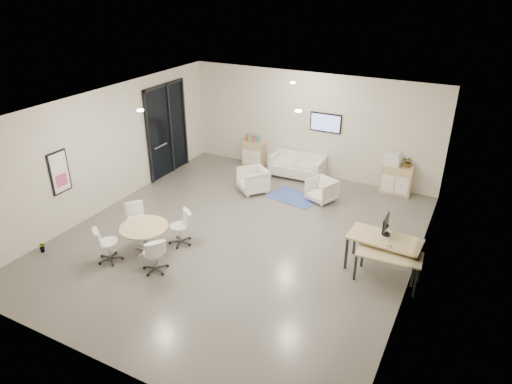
{
  "coord_description": "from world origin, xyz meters",
  "views": [
    {
      "loc": [
        4.74,
        -8.27,
        5.81
      ],
      "look_at": [
        0.25,
        0.4,
        1.11
      ],
      "focal_mm": 32.0,
      "sensor_mm": 36.0,
      "label": 1
    }
  ],
  "objects_px": {
    "desk_front": "(389,256)",
    "armchair_left": "(253,179)",
    "armchair_right": "(322,189)",
    "sideboard_right": "(396,180)",
    "loveseat": "(298,166)",
    "desk_rear": "(384,241)",
    "round_table": "(144,230)",
    "sideboard_left": "(254,153)"
  },
  "relations": [
    {
      "from": "desk_front",
      "to": "sideboard_left",
      "type": "bearing_deg",
      "value": 137.01
    },
    {
      "from": "sideboard_left",
      "to": "armchair_right",
      "type": "bearing_deg",
      "value": -26.88
    },
    {
      "from": "desk_rear",
      "to": "desk_front",
      "type": "bearing_deg",
      "value": -59.12
    },
    {
      "from": "desk_front",
      "to": "loveseat",
      "type": "bearing_deg",
      "value": 127.85
    },
    {
      "from": "desk_front",
      "to": "round_table",
      "type": "relative_size",
      "value": 1.22
    },
    {
      "from": "sideboard_right",
      "to": "armchair_left",
      "type": "bearing_deg",
      "value": -153.97
    },
    {
      "from": "sideboard_right",
      "to": "desk_front",
      "type": "relative_size",
      "value": 0.65
    },
    {
      "from": "desk_rear",
      "to": "sideboard_right",
      "type": "bearing_deg",
      "value": 100.57
    },
    {
      "from": "desk_rear",
      "to": "round_table",
      "type": "relative_size",
      "value": 1.41
    },
    {
      "from": "sideboard_left",
      "to": "armchair_right",
      "type": "distance_m",
      "value": 3.28
    },
    {
      "from": "armchair_right",
      "to": "round_table",
      "type": "distance_m",
      "value": 5.09
    },
    {
      "from": "sideboard_right",
      "to": "loveseat",
      "type": "xyz_separation_m",
      "value": [
        -3.0,
        -0.18,
        -0.09
      ]
    },
    {
      "from": "armchair_right",
      "to": "desk_front",
      "type": "relative_size",
      "value": 0.53
    },
    {
      "from": "sideboard_left",
      "to": "sideboard_right",
      "type": "bearing_deg",
      "value": -0.24
    },
    {
      "from": "sideboard_left",
      "to": "sideboard_right",
      "type": "distance_m",
      "value": 4.67
    },
    {
      "from": "armchair_left",
      "to": "loveseat",
      "type": "bearing_deg",
      "value": 105.93
    },
    {
      "from": "loveseat",
      "to": "round_table",
      "type": "distance_m",
      "value": 5.79
    },
    {
      "from": "desk_front",
      "to": "armchair_left",
      "type": "bearing_deg",
      "value": 146.41
    },
    {
      "from": "loveseat",
      "to": "round_table",
      "type": "bearing_deg",
      "value": -106.37
    },
    {
      "from": "armchair_left",
      "to": "sideboard_left",
      "type": "bearing_deg",
      "value": 157.04
    },
    {
      "from": "sideboard_right",
      "to": "desk_front",
      "type": "distance_m",
      "value": 4.43
    },
    {
      "from": "loveseat",
      "to": "desk_rear",
      "type": "bearing_deg",
      "value": -49.25
    },
    {
      "from": "desk_front",
      "to": "round_table",
      "type": "height_order",
      "value": "desk_front"
    },
    {
      "from": "desk_front",
      "to": "round_table",
      "type": "bearing_deg",
      "value": -168.54
    },
    {
      "from": "sideboard_left",
      "to": "loveseat",
      "type": "relative_size",
      "value": 0.49
    },
    {
      "from": "sideboard_right",
      "to": "armchair_left",
      "type": "distance_m",
      "value": 4.15
    },
    {
      "from": "sideboard_right",
      "to": "armchair_right",
      "type": "distance_m",
      "value": 2.28
    },
    {
      "from": "sideboard_right",
      "to": "round_table",
      "type": "xyz_separation_m",
      "value": [
        -4.41,
        -5.8,
        0.15
      ]
    },
    {
      "from": "armchair_right",
      "to": "desk_rear",
      "type": "relative_size",
      "value": 0.46
    },
    {
      "from": "loveseat",
      "to": "round_table",
      "type": "relative_size",
      "value": 1.55
    },
    {
      "from": "armchair_right",
      "to": "desk_rear",
      "type": "bearing_deg",
      "value": -25.76
    },
    {
      "from": "sideboard_right",
      "to": "desk_front",
      "type": "xyz_separation_m",
      "value": [
        0.75,
        -4.36,
        0.17
      ]
    },
    {
      "from": "loveseat",
      "to": "armchair_left",
      "type": "height_order",
      "value": "armchair_left"
    },
    {
      "from": "loveseat",
      "to": "desk_rear",
      "type": "xyz_separation_m",
      "value": [
        3.55,
        -3.82,
        0.37
      ]
    },
    {
      "from": "sideboard_right",
      "to": "desk_front",
      "type": "height_order",
      "value": "sideboard_right"
    },
    {
      "from": "desk_front",
      "to": "desk_rear",
      "type": "bearing_deg",
      "value": 114.19
    },
    {
      "from": "sideboard_left",
      "to": "armchair_left",
      "type": "height_order",
      "value": "sideboard_left"
    },
    {
      "from": "armchair_right",
      "to": "sideboard_right",
      "type": "bearing_deg",
      "value": 62.02
    },
    {
      "from": "sideboard_left",
      "to": "desk_front",
      "type": "xyz_separation_m",
      "value": [
        5.42,
        -4.38,
        0.2
      ]
    },
    {
      "from": "desk_rear",
      "to": "round_table",
      "type": "height_order",
      "value": "desk_rear"
    },
    {
      "from": "desk_front",
      "to": "armchair_right",
      "type": "bearing_deg",
      "value": 126.67
    },
    {
      "from": "sideboard_right",
      "to": "desk_rear",
      "type": "relative_size",
      "value": 0.56
    }
  ]
}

